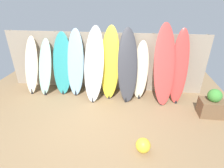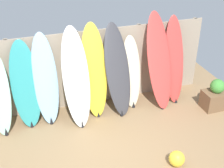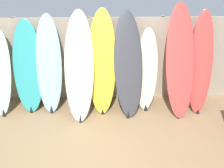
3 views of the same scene
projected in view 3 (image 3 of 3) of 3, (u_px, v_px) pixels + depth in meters
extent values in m
plane|color=#8E704C|center=(87.00, 162.00, 5.15)|extent=(7.68, 7.68, 0.00)
cube|color=gray|center=(90.00, 60.00, 6.41)|extent=(6.08, 0.04, 1.80)
cylinder|color=gray|center=(20.00, 60.00, 6.41)|extent=(0.10, 0.10, 1.80)
cylinder|color=gray|center=(90.00, 59.00, 6.44)|extent=(0.10, 0.10, 1.80)
cylinder|color=gray|center=(159.00, 58.00, 6.47)|extent=(0.10, 0.10, 1.80)
ellipsoid|color=#9ED6BC|center=(1.00, 74.00, 6.05)|extent=(0.50, 0.67, 1.64)
cone|color=black|center=(4.00, 112.00, 6.20)|extent=(0.08, 0.08, 0.17)
ellipsoid|color=teal|center=(28.00, 67.00, 6.08)|extent=(0.58, 0.53, 1.83)
cone|color=black|center=(31.00, 109.00, 6.32)|extent=(0.08, 0.08, 0.13)
ellipsoid|color=#8CB7D6|center=(49.00, 65.00, 6.07)|extent=(0.52, 0.59, 1.93)
cone|color=black|center=(51.00, 109.00, 6.30)|extent=(0.08, 0.08, 0.17)
ellipsoid|color=white|center=(79.00, 67.00, 5.88)|extent=(0.58, 0.87, 2.03)
cone|color=black|center=(80.00, 118.00, 6.04)|extent=(0.08, 0.08, 0.17)
ellipsoid|color=yellow|center=(102.00, 63.00, 6.01)|extent=(0.58, 0.63, 2.04)
cone|color=black|center=(103.00, 111.00, 6.28)|extent=(0.08, 0.08, 0.11)
ellipsoid|color=#38383D|center=(128.00, 66.00, 5.97)|extent=(0.65, 0.81, 2.00)
cone|color=black|center=(128.00, 114.00, 6.16)|extent=(0.08, 0.08, 0.14)
ellipsoid|color=beige|center=(147.00, 70.00, 6.18)|extent=(0.49, 0.56, 1.64)
cone|color=black|center=(146.00, 107.00, 6.37)|extent=(0.08, 0.08, 0.14)
ellipsoid|color=#D13D38|center=(180.00, 62.00, 5.95)|extent=(0.63, 0.86, 2.13)
cone|color=black|center=(178.00, 115.00, 6.16)|extent=(0.08, 0.08, 0.11)
ellipsoid|color=#D13D38|center=(201.00, 63.00, 6.05)|extent=(0.51, 0.69, 2.00)
cone|color=black|center=(198.00, 111.00, 6.29)|extent=(0.08, 0.08, 0.10)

